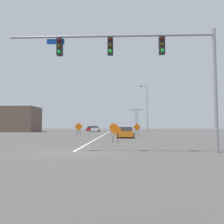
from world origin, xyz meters
TOP-DOWN VIEW (x-y plane):
  - ground at (0.00, 0.00)m, footprint 184.85×184.85m
  - road_centre_stripe at (0.00, 51.35)m, footprint 0.16×102.69m
  - traffic_signal_assembly at (4.02, -0.02)m, footprint 12.56×0.44m
  - street_lamp_mid_left at (8.41, 66.00)m, footprint 4.37×0.24m
  - street_lamp_mid_right at (9.19, 66.88)m, footprint 3.99×0.24m
  - street_lamp_near_left at (8.15, 31.62)m, footprint 1.61×0.24m
  - construction_sign_right_shoulder at (-5.66, 30.98)m, footprint 1.23×0.26m
  - construction_sign_median_near at (-3.92, 22.07)m, footprint 1.36×0.23m
  - construction_sign_left_shoulder at (1.48, 23.22)m, footprint 1.27×0.18m
  - construction_sign_median_far at (5.15, 18.30)m, footprint 1.07×0.27m
  - construction_sign_right_lane at (2.34, 6.87)m, footprint 1.11×0.08m
  - car_white_distant at (-3.70, 42.97)m, footprint 2.21×4.02m
  - car_orange_mid at (3.40, 15.30)m, footprint 2.13×3.94m
  - car_red_passing at (-5.73, 49.87)m, footprint 2.22×3.86m
  - roadside_building_west at (-22.77, 40.20)m, footprint 9.97×7.19m

SIDE VIEW (x-z plane):
  - ground at x=0.00m, z-range 0.00..0.00m
  - road_centre_stripe at x=0.00m, z-range 0.00..0.01m
  - car_red_passing at x=-5.73m, z-range -0.05..1.29m
  - car_orange_mid at x=3.40m, z-range -0.04..1.33m
  - car_white_distant at x=-3.70m, z-range -0.06..1.39m
  - construction_sign_right_lane at x=2.34m, z-range 0.23..1.99m
  - construction_sign_median_far at x=5.15m, z-range 0.26..2.15m
  - construction_sign_right_shoulder at x=-5.66m, z-range 0.26..2.22m
  - construction_sign_left_shoulder at x=1.48m, z-range 0.26..2.26m
  - construction_sign_median_near at x=-3.92m, z-range 0.26..2.31m
  - roadside_building_west at x=-22.77m, z-range 0.00..6.13m
  - street_lamp_mid_left at x=8.41m, z-range 0.79..8.15m
  - street_lamp_mid_right at x=9.19m, z-range 0.77..8.36m
  - street_lamp_near_left at x=8.15m, z-range 0.40..10.12m
  - traffic_signal_assembly at x=4.02m, z-range 2.05..9.43m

